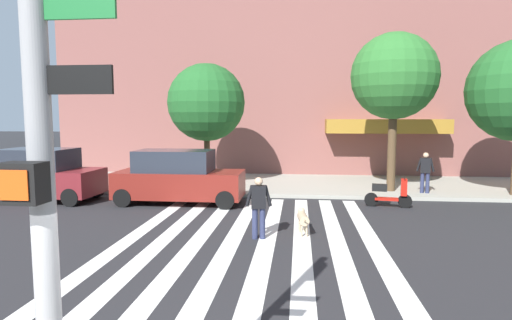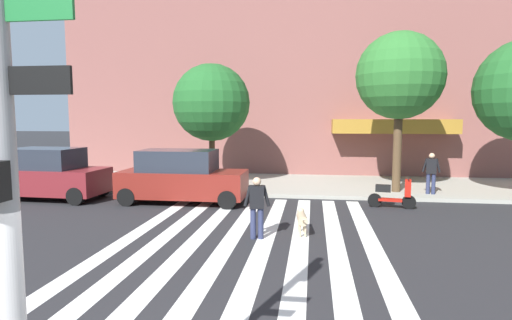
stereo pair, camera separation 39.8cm
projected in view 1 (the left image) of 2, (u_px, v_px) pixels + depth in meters
The scene contains 12 objects.
ground_plane at pixel (245, 250), 10.10m from camera, with size 160.00×160.00×0.00m, color #232326.
sidewalk_far at pixel (271, 184), 19.56m from camera, with size 80.00×6.00×0.15m, color #9A988B.
crosswalk_stripes at pixel (246, 249), 10.09m from camera, with size 6.75×12.54×0.01m.
traffic_light_pole at pixel (32, 69), 2.87m from camera, with size 0.74×0.46×5.80m.
parked_car_near_curb at pixel (42, 175), 16.01m from camera, with size 4.33×2.15×2.00m.
parked_car_behind_first at pixel (178, 178), 15.46m from camera, with size 4.68×1.91×1.99m.
parked_scooter at pixel (388, 194), 14.86m from camera, with size 1.63×0.58×1.11m.
street_tree_nearest at pixel (206, 103), 18.60m from camera, with size 3.46×3.46×5.43m.
street_tree_middle at pixel (394, 77), 16.89m from camera, with size 3.49×3.49×6.45m.
pedestrian_dog_walker at pixel (259, 204), 10.91m from camera, with size 0.71×0.28×1.64m.
dog_on_leash at pixel (303, 218), 11.43m from camera, with size 0.34×1.12×0.65m.
pedestrian_bystander at pixel (425, 170), 16.75m from camera, with size 0.70×0.32×1.64m.
Camera 1 is at (1.29, -3.17, 3.19)m, focal length 29.28 mm.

